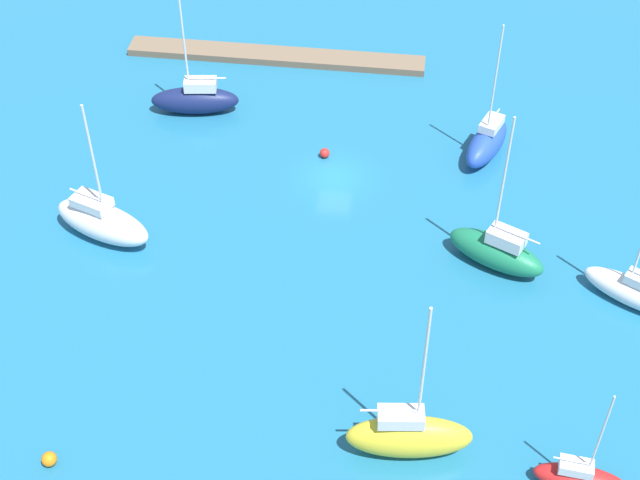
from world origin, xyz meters
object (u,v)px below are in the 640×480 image
sailboat_blue_far_south (487,142)px  sailboat_white_near_pier (102,221)px  sailboat_red_east_end (580,478)px  mooring_buoy_orange (49,459)px  pier_dock (276,56)px  sailboat_green_off_beacon (497,251)px  sailboat_yellow_far_north (409,435)px  sailboat_white_west_end (633,291)px  mooring_buoy_red (325,153)px  sailboat_navy_by_breakwater (195,99)px

sailboat_blue_far_south → sailboat_white_near_pier: bearing=-42.1°
sailboat_red_east_end → sailboat_blue_far_south: size_ratio=0.71×
mooring_buoy_orange → sailboat_blue_far_south: bearing=-127.6°
mooring_buoy_orange → pier_dock: bearing=-97.5°
sailboat_green_off_beacon → pier_dock: bearing=-25.2°
sailboat_yellow_far_north → sailboat_green_off_beacon: size_ratio=0.99×
sailboat_white_west_end → mooring_buoy_orange: 36.83m
sailboat_yellow_far_north → sailboat_white_west_end: (-13.54, -13.20, -0.48)m
mooring_buoy_red → mooring_buoy_orange: size_ratio=0.89×
sailboat_white_west_end → sailboat_red_east_end: bearing=102.6°
sailboat_yellow_far_north → sailboat_blue_far_south: sailboat_yellow_far_north is taller
sailboat_white_near_pier → sailboat_blue_far_south: (-26.16, -12.58, -0.12)m
pier_dock → sailboat_white_west_end: bearing=136.9°
sailboat_white_near_pier → sailboat_navy_by_breakwater: 15.59m
sailboat_white_west_end → mooring_buoy_orange: size_ratio=12.86×
sailboat_white_near_pier → mooring_buoy_red: size_ratio=14.64×
pier_dock → mooring_buoy_red: bearing=114.4°
sailboat_white_near_pier → sailboat_red_east_end: bearing=-7.1°
pier_dock → mooring_buoy_red: mooring_buoy_red is taller
sailboat_blue_far_south → mooring_buoy_red: 12.32m
sailboat_yellow_far_north → sailboat_blue_far_south: (-4.29, -27.45, -0.26)m
mooring_buoy_red → sailboat_white_west_end: bearing=149.9°
sailboat_white_near_pier → sailboat_red_east_end: size_ratio=1.38×
sailboat_white_near_pier → pier_dock: bearing=91.4°
sailboat_white_west_end → mooring_buoy_red: 24.75m
sailboat_red_east_end → sailboat_navy_by_breakwater: 42.02m
sailboat_yellow_far_north → sailboat_white_west_end: sailboat_yellow_far_north is taller
sailboat_white_near_pier → sailboat_red_east_end: sailboat_white_near_pier is taller
sailboat_navy_by_breakwater → mooring_buoy_red: size_ratio=14.05×
sailboat_red_east_end → sailboat_blue_far_south: sailboat_blue_far_south is taller
sailboat_navy_by_breakwater → sailboat_red_east_end: bearing=124.1°
pier_dock → sailboat_white_west_end: sailboat_white_west_end is taller
sailboat_white_near_pier → mooring_buoy_orange: sailboat_white_near_pier is taller
pier_dock → sailboat_navy_by_breakwater: size_ratio=2.43×
sailboat_green_off_beacon → sailboat_white_west_end: 8.94m
sailboat_blue_far_south → sailboat_white_west_end: size_ratio=1.04×
pier_dock → sailboat_white_west_end: (-27.37, 25.57, 0.76)m
sailboat_white_near_pier → mooring_buoy_orange: 18.39m
pier_dock → sailboat_yellow_far_north: 41.18m
pier_dock → sailboat_red_east_end: sailboat_red_east_end is taller
sailboat_green_off_beacon → sailboat_white_west_end: bearing=-169.5°
sailboat_blue_far_south → sailboat_green_off_beacon: sailboat_green_off_beacon is taller
sailboat_white_near_pier → sailboat_yellow_far_north: (-21.87, 14.87, 0.14)m
mooring_buoy_orange → sailboat_white_near_pier: bearing=-82.2°
sailboat_red_east_end → sailboat_blue_far_south: 28.93m
sailboat_blue_far_south → mooring_buoy_red: sailboat_blue_far_south is taller
sailboat_red_east_end → sailboat_navy_by_breakwater: (28.12, -31.23, 0.38)m
pier_dock → sailboat_navy_by_breakwater: (5.07, 8.60, 0.94)m
sailboat_navy_by_breakwater → mooring_buoy_red: (-11.04, 4.56, -0.86)m
sailboat_red_east_end → sailboat_blue_far_south: bearing=105.6°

